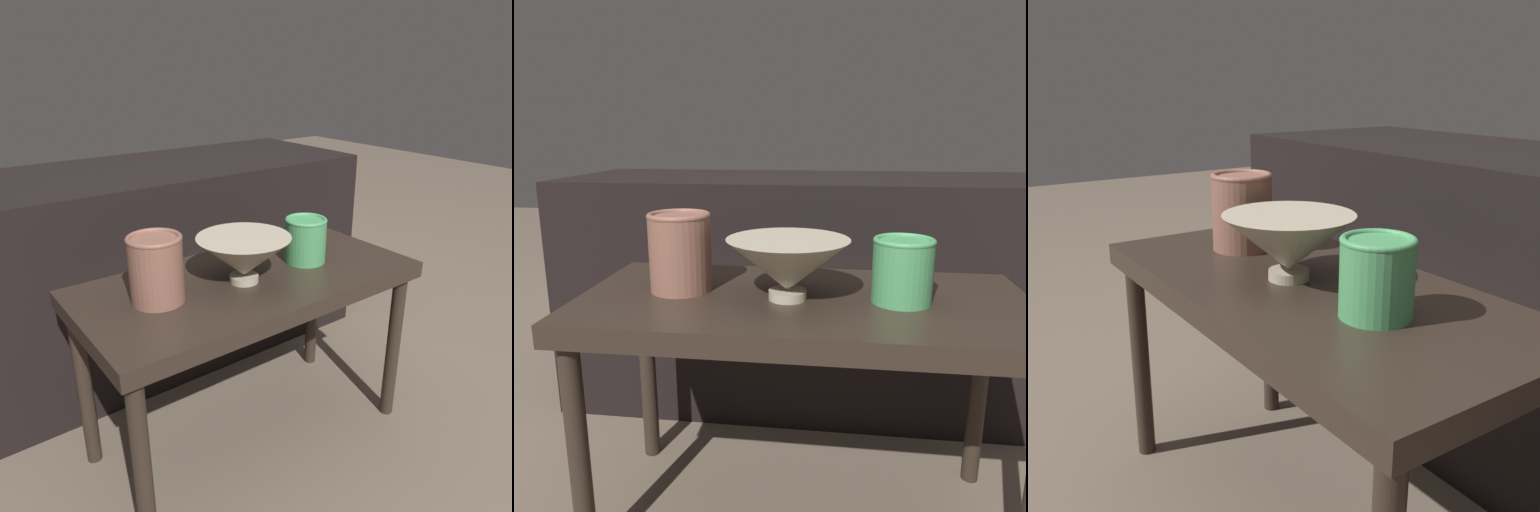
% 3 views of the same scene
% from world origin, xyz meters
% --- Properties ---
extents(table, '(0.81, 0.39, 0.47)m').
position_xyz_m(table, '(0.00, 0.00, 0.41)').
color(table, '#2D231C').
rests_on(table, ground_plane).
extents(couch_backdrop, '(1.38, 0.50, 0.64)m').
position_xyz_m(couch_backdrop, '(0.00, 0.55, 0.32)').
color(couch_backdrop, black).
rests_on(couch_backdrop, ground_plane).
extents(bowl, '(0.22, 0.22, 0.11)m').
position_xyz_m(bowl, '(-0.03, -0.02, 0.53)').
color(bowl, '#B2A88E').
rests_on(bowl, table).
extents(vase_textured_left, '(0.12, 0.12, 0.15)m').
position_xyz_m(vase_textured_left, '(-0.23, 0.01, 0.54)').
color(vase_textured_left, brown).
rests_on(vase_textured_left, table).
extents(vase_colorful_right, '(0.11, 0.11, 0.11)m').
position_xyz_m(vase_colorful_right, '(0.17, -0.01, 0.53)').
color(vase_colorful_right, '#47995B').
rests_on(vase_colorful_right, table).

